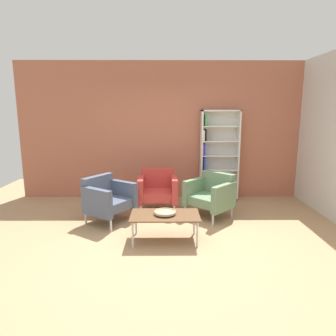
{
  "coord_description": "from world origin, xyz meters",
  "views": [
    {
      "loc": [
        -0.07,
        -3.98,
        1.88
      ],
      "look_at": [
        -0.03,
        0.84,
        0.95
      ],
      "focal_mm": 31.73,
      "sensor_mm": 36.0,
      "label": 1
    }
  ],
  "objects_px": {
    "coffee_table_low": "(165,217)",
    "armchair_by_bookshelf": "(211,194)",
    "decorative_bowl": "(165,212)",
    "armchair_near_window": "(158,189)",
    "armchair_spare_guest": "(107,198)",
    "bookshelf_tall": "(217,156)"
  },
  "relations": [
    {
      "from": "bookshelf_tall",
      "to": "coffee_table_low",
      "type": "bearing_deg",
      "value": -117.22
    },
    {
      "from": "armchair_near_window",
      "to": "bookshelf_tall",
      "type": "bearing_deg",
      "value": 31.19
    },
    {
      "from": "coffee_table_low",
      "to": "armchair_by_bookshelf",
      "type": "relative_size",
      "value": 1.05
    },
    {
      "from": "armchair_spare_guest",
      "to": "coffee_table_low",
      "type": "bearing_deg",
      "value": -94.34
    },
    {
      "from": "bookshelf_tall",
      "to": "decorative_bowl",
      "type": "relative_size",
      "value": 5.94
    },
    {
      "from": "decorative_bowl",
      "to": "armchair_near_window",
      "type": "relative_size",
      "value": 0.41
    },
    {
      "from": "decorative_bowl",
      "to": "armchair_near_window",
      "type": "bearing_deg",
      "value": 95.9
    },
    {
      "from": "armchair_by_bookshelf",
      "to": "bookshelf_tall",
      "type": "bearing_deg",
      "value": 120.29
    },
    {
      "from": "coffee_table_low",
      "to": "bookshelf_tall",
      "type": "bearing_deg",
      "value": 62.78
    },
    {
      "from": "coffee_table_low",
      "to": "armchair_by_bookshelf",
      "type": "xyz_separation_m",
      "value": [
        0.82,
        1.01,
        0.05
      ]
    },
    {
      "from": "armchair_near_window",
      "to": "armchair_by_bookshelf",
      "type": "bearing_deg",
      "value": -20.92
    },
    {
      "from": "decorative_bowl",
      "to": "armchair_spare_guest",
      "type": "bearing_deg",
      "value": 141.76
    },
    {
      "from": "armchair_spare_guest",
      "to": "decorative_bowl",
      "type": "bearing_deg",
      "value": -94.34
    },
    {
      "from": "armchair_by_bookshelf",
      "to": "armchair_near_window",
      "type": "bearing_deg",
      "value": -156.04
    },
    {
      "from": "armchair_spare_guest",
      "to": "armchair_near_window",
      "type": "bearing_deg",
      "value": -21.54
    },
    {
      "from": "bookshelf_tall",
      "to": "coffee_table_low",
      "type": "relative_size",
      "value": 1.9
    },
    {
      "from": "bookshelf_tall",
      "to": "armchair_spare_guest",
      "type": "xyz_separation_m",
      "value": [
        -2.08,
        -1.36,
        -0.53
      ]
    },
    {
      "from": "coffee_table_low",
      "to": "armchair_near_window",
      "type": "xyz_separation_m",
      "value": [
        -0.14,
        1.36,
        0.05
      ]
    },
    {
      "from": "armchair_by_bookshelf",
      "to": "armchair_spare_guest",
      "type": "relative_size",
      "value": 1.01
    },
    {
      "from": "decorative_bowl",
      "to": "armchair_spare_guest",
      "type": "height_order",
      "value": "armchair_spare_guest"
    },
    {
      "from": "coffee_table_low",
      "to": "decorative_bowl",
      "type": "distance_m",
      "value": 0.07
    },
    {
      "from": "decorative_bowl",
      "to": "armchair_by_bookshelf",
      "type": "relative_size",
      "value": 0.34
    }
  ]
}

